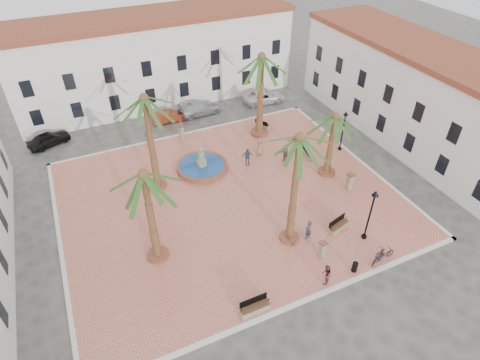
{
  "coord_description": "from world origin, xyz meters",
  "views": [
    {
      "loc": [
        -9.57,
        -22.96,
        21.31
      ],
      "look_at": [
        1.0,
        0.0,
        1.6
      ],
      "focal_mm": 30.0,
      "sensor_mm": 36.0,
      "label": 1
    }
  ],
  "objects": [
    {
      "name": "ground",
      "position": [
        0.0,
        0.0,
        0.0
      ],
      "size": [
        120.0,
        120.0,
        0.0
      ],
      "primitive_type": "plane",
      "color": "#56544F",
      "rests_on": "ground"
    },
    {
      "name": "plaza",
      "position": [
        0.0,
        0.0,
        0.07
      ],
      "size": [
        26.0,
        22.0,
        0.15
      ],
      "primitive_type": "cube",
      "color": "#DE7C63",
      "rests_on": "ground"
    },
    {
      "name": "kerb_n",
      "position": [
        0.0,
        11.0,
        0.08
      ],
      "size": [
        26.3,
        0.3,
        0.16
      ],
      "primitive_type": "cube",
      "color": "silver",
      "rests_on": "ground"
    },
    {
      "name": "kerb_s",
      "position": [
        0.0,
        -11.0,
        0.08
      ],
      "size": [
        26.3,
        0.3,
        0.16
      ],
      "primitive_type": "cube",
      "color": "silver",
      "rests_on": "ground"
    },
    {
      "name": "kerb_e",
      "position": [
        13.0,
        0.0,
        0.08
      ],
      "size": [
        0.3,
        22.3,
        0.16
      ],
      "primitive_type": "cube",
      "color": "silver",
      "rests_on": "ground"
    },
    {
      "name": "kerb_w",
      "position": [
        -13.0,
        0.0,
        0.08
      ],
      "size": [
        0.3,
        22.3,
        0.16
      ],
      "primitive_type": "cube",
      "color": "silver",
      "rests_on": "ground"
    },
    {
      "name": "building_north",
      "position": [
        -0.0,
        19.99,
        4.77
      ],
      "size": [
        30.4,
        7.4,
        9.5
      ],
      "color": "white",
      "rests_on": "ground"
    },
    {
      "name": "building_east",
      "position": [
        19.99,
        2.0,
        4.52
      ],
      "size": [
        7.4,
        26.4,
        9.0
      ],
      "rotation": [
        0.0,
        0.0,
        1.57
      ],
      "color": "white",
      "rests_on": "ground"
    },
    {
      "name": "fountain",
      "position": [
        -0.61,
        4.58,
        0.46
      ],
      "size": [
        4.48,
        4.48,
        2.32
      ],
      "color": "#975037",
      "rests_on": "plaza"
    },
    {
      "name": "palm_nw",
      "position": [
        -4.84,
        3.88,
        7.42
      ],
      "size": [
        4.97,
        4.97,
        8.48
      ],
      "color": "#975037",
      "rests_on": "plaza"
    },
    {
      "name": "palm_sw",
      "position": [
        -6.93,
        -3.68,
        6.41
      ],
      "size": [
        4.92,
        4.92,
        7.41
      ],
      "color": "#975037",
      "rests_on": "plaza"
    },
    {
      "name": "palm_s",
      "position": [
        2.15,
        -6.03,
        7.85
      ],
      "size": [
        4.69,
        4.69,
        8.88
      ],
      "color": "#975037",
      "rests_on": "plaza"
    },
    {
      "name": "palm_e",
      "position": [
        9.12,
        -0.54,
        5.0
      ],
      "size": [
        4.84,
        4.84,
        5.93
      ],
      "color": "#975037",
      "rests_on": "plaza"
    },
    {
      "name": "palm_ne",
      "position": [
        6.75,
        7.88,
        7.17
      ],
      "size": [
        5.6,
        5.6,
        8.32
      ],
      "color": "#975037",
      "rests_on": "plaza"
    },
    {
      "name": "bench_s",
      "position": [
        -2.81,
        -10.38,
        0.44
      ],
      "size": [
        1.93,
        0.6,
        1.02
      ],
      "rotation": [
        0.0,
        0.0,
        0.01
      ],
      "color": "gray",
      "rests_on": "plaza"
    },
    {
      "name": "bench_se",
      "position": [
        5.91,
        -6.72,
        0.42
      ],
      "size": [
        1.92,
        1.03,
        0.97
      ],
      "rotation": [
        0.0,
        0.0,
        0.27
      ],
      "color": "gray",
      "rests_on": "plaza"
    },
    {
      "name": "bench_e",
      "position": [
        9.03,
        2.44,
        0.4
      ],
      "size": [
        0.77,
        1.74,
        0.89
      ],
      "rotation": [
        0.0,
        0.0,
        1.42
      ],
      "color": "gray",
      "rests_on": "plaza"
    },
    {
      "name": "bench_ne",
      "position": [
        7.59,
        8.83,
        0.39
      ],
      "size": [
        1.19,
        1.65,
        0.85
      ],
      "rotation": [
        0.0,
        0.0,
        2.06
      ],
      "color": "gray",
      "rests_on": "plaza"
    },
    {
      "name": "lamppost_s",
      "position": [
        7.12,
        -8.22,
        3.12
      ],
      "size": [
        0.48,
        0.48,
        4.39
      ],
      "color": "black",
      "rests_on": "plaza"
    },
    {
      "name": "lamppost_e",
      "position": [
        12.4,
        2.05,
        2.89
      ],
      "size": [
        0.44,
        0.44,
        4.05
      ],
      "color": "black",
      "rests_on": "plaza"
    },
    {
      "name": "bollard_se",
      "position": [
        3.32,
        -8.4,
        0.83
      ],
      "size": [
        0.54,
        0.54,
        1.32
      ],
      "rotation": [
        0.0,
        0.0,
        0.16
      ],
      "color": "gray",
      "rests_on": "plaza"
    },
    {
      "name": "bollard_n",
      "position": [
        -0.55,
        10.4,
        0.83
      ],
      "size": [
        0.55,
        0.55,
        1.32
      ],
      "rotation": [
        0.0,
        0.0,
        0.2
      ],
      "color": "gray",
      "rests_on": "plaza"
    },
    {
      "name": "bollard_e",
      "position": [
        9.5,
        -3.17,
        0.93
      ],
      "size": [
        0.57,
        0.57,
        1.51
      ],
      "rotation": [
        0.0,
        0.0,
        0.07
      ],
      "color": "gray",
      "rests_on": "plaza"
    },
    {
      "name": "litter_bin",
      "position": [
        4.56,
        -10.4,
        0.52
      ],
      "size": [
        0.38,
        0.38,
        0.74
      ],
      "primitive_type": "cylinder",
      "color": "black",
      "rests_on": "plaza"
    },
    {
      "name": "cyclist_a",
      "position": [
        3.35,
        -6.55,
        0.99
      ],
      "size": [
        0.71,
        0.57,
        1.68
      ],
      "primitive_type": "imported",
      "rotation": [
        0.0,
        0.0,
        3.46
      ],
      "color": "#373951",
      "rests_on": "plaza"
    },
    {
      "name": "bicycle_a",
      "position": [
        7.07,
        -10.4,
        0.56
      ],
      "size": [
        1.6,
        0.62,
        0.83
      ],
      "primitive_type": "imported",
      "rotation": [
        0.0,
        0.0,
        1.61
      ],
      "color": "black",
      "rests_on": "plaza"
    },
    {
      "name": "cyclist_b",
      "position": [
        2.23,
        -10.4,
        0.94
      ],
      "size": [
        0.97,
        0.95,
        1.58
      ],
      "primitive_type": "imported",
      "rotation": [
        0.0,
        0.0,
        3.83
      ],
      "color": "brown",
      "rests_on": "plaza"
    },
    {
      "name": "bicycle_b",
      "position": [
        6.49,
        -10.4,
        0.68
      ],
      "size": [
        1.82,
        1.14,
        1.06
      ],
      "primitive_type": "imported",
      "rotation": [
        0.0,
        0.0,
        1.97
      ],
      "color": "black",
      "rests_on": "plaza"
    },
    {
      "name": "pedestrian_fountain_a",
      "position": [
        5.07,
        4.48,
        0.95
      ],
      "size": [
        0.91,
        0.75,
        1.6
      ],
      "primitive_type": "imported",
      "rotation": [
        0.0,
        0.0,
        0.35
      ],
      "color": "#847351",
      "rests_on": "plaza"
    },
    {
      "name": "pedestrian_fountain_b",
      "position": [
        3.33,
        3.49,
        1.0
      ],
      "size": [
        1.06,
        0.63,
        1.7
      ],
      "primitive_type": "imported",
      "rotation": [
        0.0,
        0.0,
        -0.23
      ],
      "color": "#394B65",
      "rests_on": "plaza"
    },
    {
      "name": "pedestrian_north",
      "position": [
        -3.98,
        10.4,
        0.97
      ],
      "size": [
        0.85,
        1.17,
        1.64
      ],
      "primitive_type": "imported",
      "rotation": [
        0.0,
        0.0,
        1.33
      ],
      "color": "#4D4D52",
      "rests_on": "plaza"
    },
    {
      "name": "pedestrian_east",
      "position": [
        6.61,
        2.45,
        0.92
      ],
      "size": [
        0.72,
        1.49,
        1.55
      ],
      "primitive_type": "imported",
      "rotation": [
        0.0,
        0.0,
        -1.38
      ],
      "color": "#655A51",
      "rests_on": "plaza"
    },
    {
      "name": "car_black",
      "position": [
        -12.6,
        14.69,
        0.67
      ],
      "size": [
        4.27,
        2.91,
        1.35
      ],
      "primitive_type": "imported",
      "rotation": [
        0.0,
        0.0,
        1.94
      ],
      "color": "black",
      "rests_on": "ground"
    },
    {
      "name": "car_red",
      "position": [
        -0.7,
        14.26,
        0.61
      ],
      "size": [
        3.74,
        1.41,
        1.22
      ],
      "primitive_type": "imported",
      "rotation": [
        0.0,
        0.0,
        1.54
      ],
      "color": "maroon",
      "rests_on": "ground"
    },
    {
      "name": "car_silver",
      "position": [
        2.82,
        14.41,
        0.68
      ],
      "size": [
        4.77,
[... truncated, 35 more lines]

